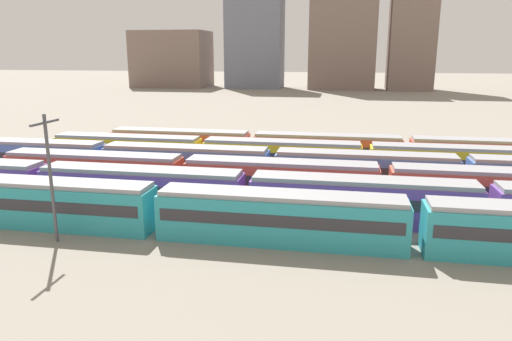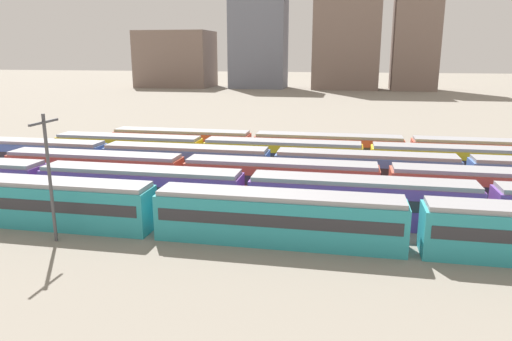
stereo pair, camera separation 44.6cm
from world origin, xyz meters
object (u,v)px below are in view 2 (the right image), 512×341
object	(u,v)px
train_track_3	(365,171)
train_track_5	(492,155)
train_track_4	(366,160)
train_track_1	(361,201)
catenary_pole_2	(49,172)
train_track_2	(280,180)

from	to	relation	value
train_track_3	train_track_5	size ratio (longest dim) A/B	1.00
train_track_3	train_track_5	bearing A→B (deg)	35.28
train_track_4	train_track_5	xyz separation A→B (m)	(14.38, 5.20, 0.00)
train_track_1	train_track_4	bearing A→B (deg)	86.80
train_track_4	catenary_pole_2	size ratio (longest dim) A/B	7.96
train_track_5	catenary_pole_2	world-z (taller)	catenary_pole_2
train_track_2	train_track_5	world-z (taller)	same
train_track_1	catenary_pole_2	world-z (taller)	catenary_pole_2
train_track_1	train_track_2	world-z (taller)	same
train_track_1	train_track_4	xyz separation A→B (m)	(0.87, 15.60, 0.00)
train_track_1	train_track_5	xyz separation A→B (m)	(15.25, 20.80, 0.00)
train_track_3	train_track_5	xyz separation A→B (m)	(14.70, 10.40, 0.00)
train_track_3	train_track_4	bearing A→B (deg)	86.48
train_track_5	train_track_4	bearing A→B (deg)	-160.12
train_track_1	train_track_3	distance (m)	10.41
train_track_2	train_track_1	bearing A→B (deg)	-35.42
train_track_2	train_track_5	bearing A→B (deg)	34.66
train_track_3	catenary_pole_2	xyz separation A→B (m)	(-22.59, -18.51, 3.33)
catenary_pole_2	train_track_1	bearing A→B (deg)	20.20
train_track_3	catenary_pole_2	bearing A→B (deg)	-140.67
train_track_1	train_track_5	size ratio (longest dim) A/B	1.00
train_track_3	catenary_pole_2	size ratio (longest dim) A/B	9.97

